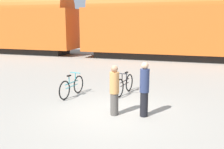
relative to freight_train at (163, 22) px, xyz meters
name	(u,v)px	position (x,y,z in m)	size (l,w,h in m)	color
ground_plane	(114,112)	(0.00, -12.95, -2.86)	(80.00, 80.00, 0.00)	gray
freight_train	(163,22)	(0.00, 0.00, 0.00)	(40.56, 3.02, 5.45)	black
rail_near	(160,60)	(0.00, -0.72, -2.85)	(52.56, 0.07, 0.01)	#4C4238
rail_far	(162,58)	(0.00, 0.72, -2.85)	(52.56, 0.07, 0.01)	#4C4238
bicycle_teal	(72,87)	(-2.18, -11.64, -2.47)	(0.46, 1.78, 0.92)	black
bicycle_black	(125,85)	(-0.24, -10.70, -2.47)	(0.46, 1.77, 0.93)	black
person_in_navy	(144,89)	(1.00, -13.04, -1.97)	(0.29, 0.29, 1.75)	black
person_in_tan	(114,90)	(0.07, -13.20, -2.04)	(0.30, 0.30, 1.63)	#514C47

